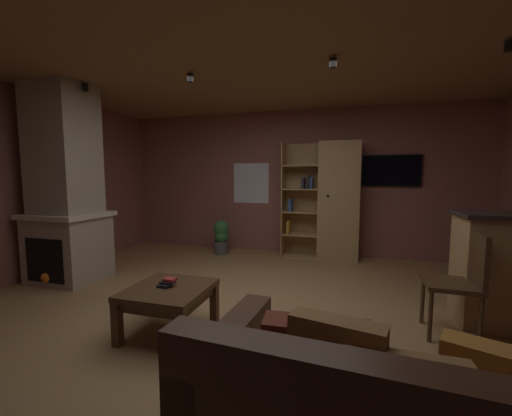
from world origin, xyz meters
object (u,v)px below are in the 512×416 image
Objects in this scene: coffee_table at (169,296)px; table_book_0 at (164,286)px; table_book_2 at (170,280)px; stone_fireplace at (66,194)px; dining_chair at (462,277)px; wall_mounted_tv at (391,171)px; bookshelf_cabinet at (333,201)px; potted_floor_plant at (221,236)px; table_book_1 at (168,282)px.

coffee_table is 6.63× the size of table_book_0.
coffee_table is 0.14m from table_book_2.
stone_fireplace is 2.78× the size of dining_chair.
bookshelf_cabinet is at bearing -166.89° from wall_mounted_tv.
table_book_2 is (0.03, 0.04, 0.05)m from table_book_0.
dining_chair is at bearing -3.20° from stone_fireplace.
stone_fireplace is 24.41× the size of table_book_0.
table_book_2 is at bearing -23.10° from stone_fireplace.
coffee_table is 4.07m from wall_mounted_tv.
stone_fireplace is 4.58m from dining_chair.
table_book_1 is at bearing -76.77° from potted_floor_plant.
bookshelf_cabinet is 2.05m from potted_floor_plant.
stone_fireplace is at bearing -151.03° from wall_mounted_tv.
table_book_2 is 2.87m from potted_floor_plant.
bookshelf_cabinet reaches higher than table_book_2.
stone_fireplace is 2.36m from table_book_0.
table_book_2 is 0.11× the size of dining_chair.
potted_floor_plant is at bearing 103.52° from coffee_table.
stone_fireplace reaches higher than potted_floor_plant.
coffee_table is at bearing -76.48° from potted_floor_plant.
bookshelf_cabinet is at bearing 67.29° from table_book_1.
stone_fireplace is at bearing 156.48° from table_book_1.
wall_mounted_tv is at bearing 56.15° from table_book_0.
dining_chair is 1.49× the size of potted_floor_plant.
table_book_0 is 0.07m from table_book_2.
bookshelf_cabinet is 2.13× the size of dining_chair.
stone_fireplace is at bearing 156.37° from coffee_table.
potted_floor_plant reaches higher than table_book_0.
coffee_table is 0.76× the size of wall_mounted_tv.
dining_chair is at bearing 15.11° from table_book_0.
stone_fireplace is 1.31× the size of bookshelf_cabinet.
table_book_0 is at bearing -123.85° from wall_mounted_tv.
table_book_0 is 0.04m from table_book_1.
table_book_0 is at bearing -126.08° from table_book_1.
dining_chair is 3.80m from potted_floor_plant.
wall_mounted_tv is (2.17, 3.25, 1.03)m from table_book_1.
table_book_0 is (-0.04, -0.01, 0.10)m from coffee_table.
stone_fireplace reaches higher than dining_chair.
wall_mounted_tv reaches higher than potted_floor_plant.
stone_fireplace is 2.80× the size of wall_mounted_tv.
table_book_1 is (-1.27, -3.03, -0.51)m from bookshelf_cabinet.
table_book_2 is (-1.25, -3.02, -0.49)m from bookshelf_cabinet.
stone_fireplace is 2.36m from table_book_1.
table_book_1 is 2.88m from potted_floor_plant.
bookshelf_cabinet is at bearing 116.56° from dining_chair.
potted_floor_plant is at bearing -171.04° from wall_mounted_tv.
table_book_0 is (2.05, -0.92, -0.72)m from stone_fireplace.
table_book_2 is (0.02, 0.01, 0.02)m from table_book_1.
coffee_table is 0.10m from table_book_0.
stone_fireplace reaches higher than table_book_2.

